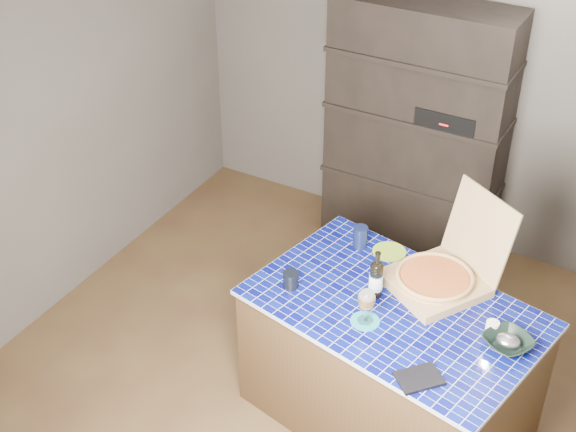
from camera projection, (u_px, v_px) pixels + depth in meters
The scene contains 14 objects.
room at pixel (311, 194), 4.13m from camera, with size 3.50×3.50×3.50m.
shelving_unit at pixel (417, 131), 5.43m from camera, with size 1.20×0.41×1.80m.
kitchen_island at pixel (390, 363), 4.31m from camera, with size 1.61×1.20×0.80m.
pizza_box at pixel (439, 275), 4.19m from camera, with size 0.66×0.69×0.49m.
mead_bottle at pixel (376, 279), 4.10m from camera, with size 0.07×0.07×0.28m.
teal_trivet at pixel (365, 321), 3.99m from camera, with size 0.15×0.15×0.01m, color #197D84.
wine_glass at pixel (367, 300), 3.91m from camera, with size 0.09×0.09×0.20m.
tumbler at pixel (291, 280), 4.20m from camera, with size 0.08×0.08×0.09m, color black.
dvd_case at pixel (419, 378), 3.66m from camera, with size 0.15×0.20×0.02m, color black.
bowl at pixel (508, 342), 3.83m from camera, with size 0.22×0.22×0.05m, color black.
foil_contents at pixel (508, 340), 3.82m from camera, with size 0.12×0.10×0.05m, color #A9ABB5.
white_jar at pixel (492, 327), 3.92m from camera, with size 0.07×0.07×0.06m, color white.
navy_cup at pixel (360, 237), 4.48m from camera, with size 0.08×0.08×0.13m, color black.
green_trivet at pixel (389, 252), 4.47m from camera, with size 0.19×0.19×0.01m, color #85AC24.
Camera 1 is at (1.60, -3.10, 3.48)m, focal length 50.00 mm.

